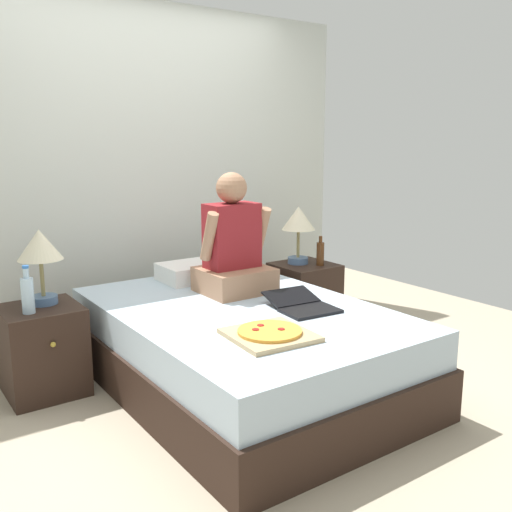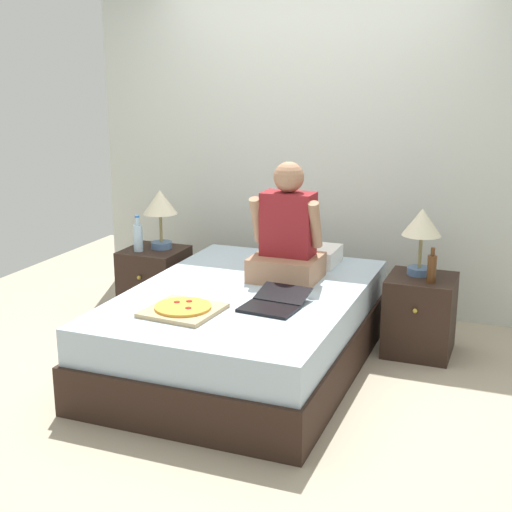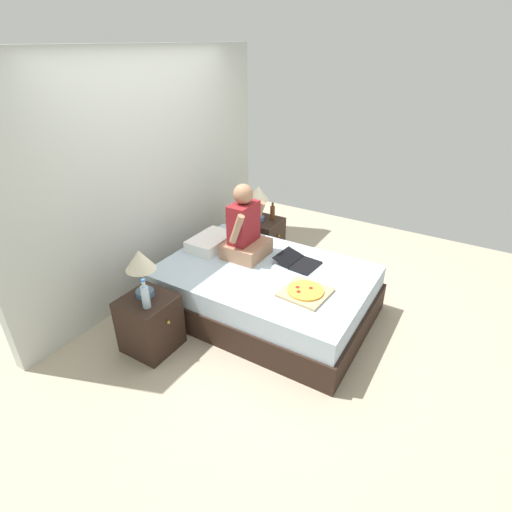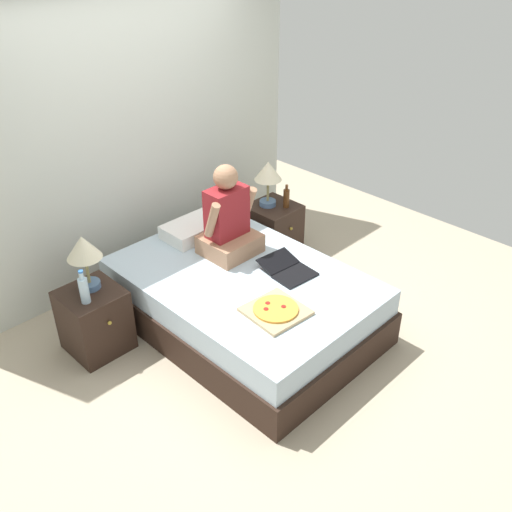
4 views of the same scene
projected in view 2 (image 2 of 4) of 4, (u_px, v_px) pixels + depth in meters
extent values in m
plane|color=tan|center=(246.00, 364.00, 4.65)|extent=(5.66, 5.66, 0.00)
cube|color=silver|center=(313.00, 149.00, 5.59)|extent=(3.66, 0.12, 2.50)
cube|color=black|center=(246.00, 344.00, 4.61)|extent=(1.43, 2.09, 0.29)
cube|color=silver|center=(246.00, 306.00, 4.54)|extent=(1.39, 2.03, 0.22)
cube|color=black|center=(155.00, 283.00, 5.49)|extent=(0.44, 0.44, 0.53)
sphere|color=gold|center=(139.00, 278.00, 5.25)|extent=(0.03, 0.03, 0.03)
cylinder|color=#4C6B93|center=(162.00, 245.00, 5.45)|extent=(0.16, 0.16, 0.05)
cylinder|color=olive|center=(161.00, 228.00, 5.41)|extent=(0.02, 0.02, 0.22)
cone|color=beige|center=(160.00, 202.00, 5.36)|extent=(0.26, 0.26, 0.18)
cylinder|color=silver|center=(138.00, 238.00, 5.34)|extent=(0.07, 0.07, 0.20)
cylinder|color=silver|center=(137.00, 221.00, 5.31)|extent=(0.03, 0.03, 0.06)
cylinder|color=blue|center=(137.00, 216.00, 5.30)|extent=(0.04, 0.03, 0.02)
cube|color=black|center=(420.00, 315.00, 4.78)|extent=(0.44, 0.44, 0.53)
sphere|color=gold|center=(415.00, 311.00, 4.54)|extent=(0.03, 0.03, 0.03)
cylinder|color=#4C6B93|center=(419.00, 271.00, 4.76)|extent=(0.16, 0.16, 0.05)
cylinder|color=olive|center=(420.00, 251.00, 4.73)|extent=(0.02, 0.02, 0.22)
cone|color=beige|center=(422.00, 222.00, 4.67)|extent=(0.26, 0.26, 0.18)
cylinder|color=#512D14|center=(432.00, 269.00, 4.57)|extent=(0.06, 0.06, 0.18)
cylinder|color=#512D14|center=(433.00, 252.00, 4.54)|extent=(0.03, 0.03, 0.05)
cube|color=white|center=(302.00, 254.00, 5.14)|extent=(0.52, 0.34, 0.12)
cube|color=#A37556|center=(286.00, 267.00, 4.73)|extent=(0.44, 0.40, 0.16)
cube|color=maroon|center=(288.00, 224.00, 4.68)|extent=(0.34, 0.20, 0.42)
sphere|color=#A37556|center=(289.00, 177.00, 4.60)|extent=(0.20, 0.20, 0.20)
cylinder|color=#A37556|center=(257.00, 220.00, 4.70)|extent=(0.07, 0.18, 0.32)
cylinder|color=#A37556|center=(315.00, 225.00, 4.56)|extent=(0.07, 0.18, 0.32)
cube|color=black|center=(268.00, 309.00, 4.14)|extent=(0.34, 0.25, 0.02)
cube|color=black|center=(283.00, 294.00, 4.31)|extent=(0.33, 0.22, 0.06)
cube|color=tan|center=(183.00, 310.00, 4.11)|extent=(0.43, 0.43, 0.02)
cylinder|color=gold|center=(183.00, 307.00, 4.10)|extent=(0.33, 0.33, 0.02)
cylinder|color=maroon|center=(177.00, 302.00, 4.15)|extent=(0.04, 0.04, 0.00)
cylinder|color=maroon|center=(188.00, 308.00, 4.05)|extent=(0.04, 0.04, 0.00)
cylinder|color=maroon|center=(189.00, 301.00, 4.17)|extent=(0.04, 0.04, 0.00)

